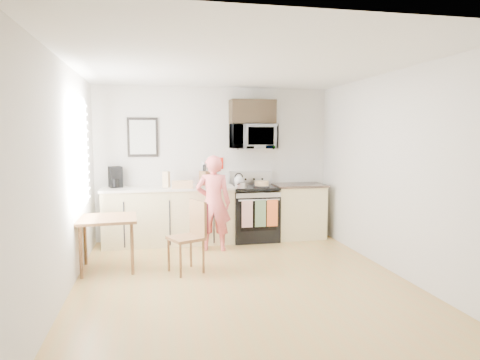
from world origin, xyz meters
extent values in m
plane|color=#AF8143|center=(0.00, 0.00, 0.00)|extent=(4.60, 4.60, 0.00)
cube|color=beige|center=(0.00, 2.30, 1.30)|extent=(4.00, 0.04, 2.60)
cube|color=beige|center=(0.00, -2.30, 1.30)|extent=(4.00, 0.04, 2.60)
cube|color=beige|center=(-2.00, 0.00, 1.30)|extent=(0.04, 4.60, 2.60)
cube|color=beige|center=(2.00, 0.00, 1.30)|extent=(0.04, 4.60, 2.60)
cube|color=silver|center=(0.00, 0.00, 2.60)|extent=(4.00, 4.60, 0.04)
cube|color=white|center=(-1.98, 0.80, 1.55)|extent=(0.02, 1.40, 1.50)
cube|color=white|center=(-1.97, 0.80, 1.55)|extent=(0.01, 1.30, 1.40)
cube|color=#D4C388|center=(-0.80, 2.00, 0.45)|extent=(2.10, 0.60, 0.90)
cube|color=silver|center=(-0.80, 2.00, 0.92)|extent=(2.14, 0.64, 0.04)
cube|color=#D4C388|center=(1.43, 2.00, 0.45)|extent=(0.84, 0.60, 0.90)
cube|color=black|center=(1.43, 2.00, 0.92)|extent=(0.88, 0.64, 0.04)
cube|color=black|center=(0.63, 1.97, 0.39)|extent=(0.76, 0.65, 0.77)
cube|color=black|center=(0.63, 1.66, 0.45)|extent=(0.61, 0.02, 0.45)
cube|color=silver|center=(0.63, 1.66, 0.78)|extent=(0.74, 0.02, 0.14)
cylinder|color=silver|center=(0.63, 1.61, 0.74)|extent=(0.68, 0.02, 0.02)
cube|color=black|center=(0.63, 1.97, 0.90)|extent=(0.76, 0.65, 0.04)
cube|color=silver|center=(0.63, 2.25, 1.04)|extent=(0.76, 0.08, 0.24)
cube|color=white|center=(0.43, 1.61, 0.52)|extent=(0.18, 0.02, 0.44)
cube|color=#55704B|center=(0.65, 1.61, 0.52)|extent=(0.18, 0.02, 0.44)
cube|color=orange|center=(0.85, 1.61, 0.52)|extent=(0.18, 0.02, 0.44)
imported|color=silver|center=(0.63, 2.08, 1.76)|extent=(0.76, 0.51, 0.42)
cube|color=black|center=(0.63, 2.12, 2.18)|extent=(0.76, 0.35, 0.40)
cube|color=black|center=(-1.20, 2.28, 1.75)|extent=(0.50, 0.03, 0.65)
cube|color=#ABB1A7|center=(-1.20, 2.26, 1.75)|extent=(0.42, 0.01, 0.56)
cube|color=red|center=(0.05, 2.28, 1.30)|extent=(0.20, 0.02, 0.20)
imported|color=#DA3D3B|center=(-0.14, 1.45, 0.74)|extent=(0.60, 0.45, 1.48)
cube|color=brown|center=(-1.65, 0.77, 0.68)|extent=(0.75, 0.75, 0.04)
cylinder|color=brown|center=(-1.94, 0.44, 0.33)|extent=(0.04, 0.04, 0.67)
cylinder|color=brown|center=(-1.32, 0.48, 0.33)|extent=(0.04, 0.04, 0.67)
cylinder|color=brown|center=(-1.98, 1.06, 0.33)|extent=(0.04, 0.04, 0.67)
cylinder|color=brown|center=(-1.36, 1.09, 0.33)|extent=(0.04, 0.04, 0.67)
cube|color=brown|center=(-0.64, 0.44, 0.45)|extent=(0.52, 0.52, 0.04)
cube|color=brown|center=(-0.48, 0.52, 0.69)|extent=(0.20, 0.37, 0.47)
cube|color=#550E1A|center=(-0.45, 0.53, 0.70)|extent=(0.20, 0.35, 0.39)
cylinder|color=brown|center=(-0.73, 0.22, 0.22)|extent=(0.03, 0.03, 0.43)
cylinder|color=brown|center=(-0.43, 0.36, 0.22)|extent=(0.03, 0.03, 0.43)
cylinder|color=brown|center=(-0.86, 0.52, 0.22)|extent=(0.03, 0.03, 0.43)
cylinder|color=brown|center=(-0.56, 0.66, 0.22)|extent=(0.03, 0.03, 0.43)
cube|color=brown|center=(-0.19, 2.13, 1.06)|extent=(0.18, 0.19, 0.24)
cylinder|color=red|center=(-0.21, 2.22, 1.02)|extent=(0.13, 0.13, 0.17)
imported|color=white|center=(-0.56, 2.06, 0.97)|extent=(0.30, 0.30, 0.06)
cube|color=tan|center=(-0.84, 1.97, 1.07)|extent=(0.13, 0.13, 0.26)
cube|color=black|center=(-1.65, 2.15, 1.11)|extent=(0.25, 0.28, 0.34)
cylinder|color=black|center=(-1.65, 2.05, 1.02)|extent=(0.13, 0.13, 0.13)
cube|color=tan|center=(-0.59, 1.79, 1.00)|extent=(0.34, 0.17, 0.12)
cylinder|color=black|center=(0.74, 1.88, 0.93)|extent=(0.28, 0.28, 0.02)
cylinder|color=tan|center=(0.74, 1.88, 0.98)|extent=(0.23, 0.23, 0.08)
sphere|color=white|center=(0.41, 2.20, 1.01)|extent=(0.17, 0.17, 0.17)
cone|color=white|center=(0.41, 2.20, 1.10)|extent=(0.05, 0.05, 0.05)
torus|color=black|center=(0.41, 2.20, 1.06)|extent=(0.15, 0.02, 0.15)
cylinder|color=silver|center=(0.35, 1.75, 0.97)|extent=(0.19, 0.19, 0.09)
cylinder|color=black|center=(0.29, 1.62, 1.01)|extent=(0.09, 0.16, 0.02)
camera|label=1|loc=(-1.03, -5.02, 1.77)|focal=32.00mm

